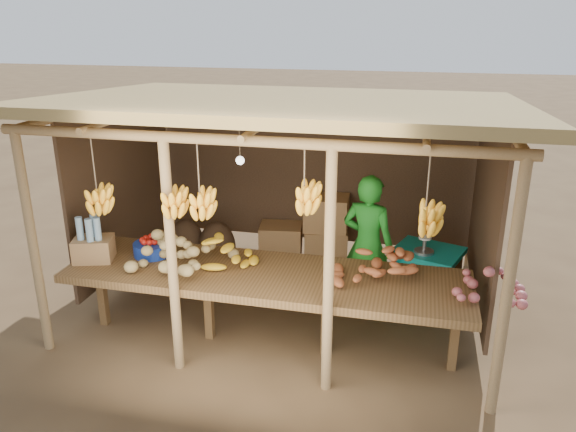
# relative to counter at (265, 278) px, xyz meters

# --- Properties ---
(ground) EXTENTS (60.00, 60.00, 0.00)m
(ground) POSITION_rel_counter_xyz_m (-0.00, 0.95, -0.74)
(ground) COLOR brown
(ground) RESTS_ON ground
(stall_structure) EXTENTS (4.70, 3.50, 2.43)m
(stall_structure) POSITION_rel_counter_xyz_m (0.00, 0.83, 1.17)
(stall_structure) COLOR #99784F
(stall_structure) RESTS_ON ground
(counter) EXTENTS (3.90, 1.05, 0.80)m
(counter) POSITION_rel_counter_xyz_m (0.00, 0.00, 0.00)
(counter) COLOR brown
(counter) RESTS_ON ground
(potato_heap) EXTENTS (1.25, 0.93, 0.37)m
(potato_heap) POSITION_rel_counter_xyz_m (-0.95, -0.06, 0.25)
(potato_heap) COLOR tan
(potato_heap) RESTS_ON counter
(sweet_potato_heap) EXTENTS (0.90, 0.57, 0.35)m
(sweet_potato_heap) POSITION_rel_counter_xyz_m (1.10, 0.10, 0.24)
(sweet_potato_heap) COLOR #A9542B
(sweet_potato_heap) RESTS_ON counter
(onion_heap) EXTENTS (1.06, 0.86, 0.36)m
(onion_heap) POSITION_rel_counter_xyz_m (1.90, -0.03, 0.24)
(onion_heap) COLOR #BA5A5B
(onion_heap) RESTS_ON counter
(banana_pile) EXTENTS (0.71, 0.54, 0.35)m
(banana_pile) POSITION_rel_counter_xyz_m (-0.47, 0.04, 0.24)
(banana_pile) COLOR yellow
(banana_pile) RESTS_ON counter
(tomato_basin) EXTENTS (0.38, 0.38, 0.20)m
(tomato_basin) POSITION_rel_counter_xyz_m (-1.25, 0.15, 0.14)
(tomato_basin) COLOR navy
(tomato_basin) RESTS_ON counter
(bottle_box) EXTENTS (0.44, 0.39, 0.47)m
(bottle_box) POSITION_rel_counter_xyz_m (-1.76, -0.10, 0.24)
(bottle_box) COLOR #9E7346
(bottle_box) RESTS_ON counter
(vendor) EXTENTS (0.66, 0.52, 1.58)m
(vendor) POSITION_rel_counter_xyz_m (0.89, 0.93, 0.05)
(vendor) COLOR #1B791E
(vendor) RESTS_ON ground
(tarp_crate) EXTENTS (0.88, 0.82, 0.86)m
(tarp_crate) POSITION_rel_counter_xyz_m (1.54, 1.28, -0.39)
(tarp_crate) COLOR brown
(tarp_crate) RESTS_ON ground
(carton_stack) EXTENTS (1.23, 0.51, 0.90)m
(carton_stack) POSITION_rel_counter_xyz_m (0.03, 2.15, -0.34)
(carton_stack) COLOR #9E7346
(carton_stack) RESTS_ON ground
(burlap_sacks) EXTENTS (0.94, 0.49, 0.66)m
(burlap_sacks) POSITION_rel_counter_xyz_m (-1.40, 1.80, -0.45)
(burlap_sacks) COLOR #4D3623
(burlap_sacks) RESTS_ON ground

